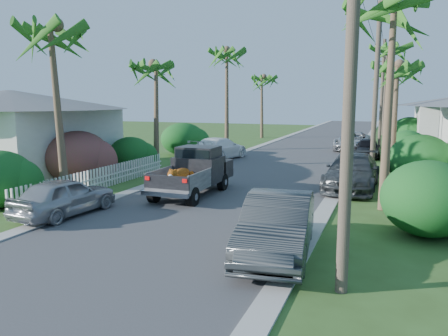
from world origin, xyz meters
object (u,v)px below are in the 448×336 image
at_px(parked_car_rd, 352,141).
at_px(palm_l_c, 227,51).
at_px(parked_car_rf, 368,148).
at_px(palm_l_b, 155,64).
at_px(parked_car_lf, 219,149).
at_px(palm_l_a, 53,27).
at_px(palm_r_b, 398,65).
at_px(parked_car_rn, 277,226).
at_px(utility_pole_c, 382,93).
at_px(palm_r_d, 394,75).
at_px(utility_pole_b, 376,90).
at_px(house_left, 12,136).
at_px(utility_pole_d, 385,95).
at_px(palm_l_d, 262,77).
at_px(parked_car_ln, 65,197).
at_px(pickup_truck, 196,171).
at_px(utility_pole_a, 351,74).
at_px(parked_car_rm, 352,172).
at_px(palm_r_a, 394,5).

bearing_deg(parked_car_rd, palm_l_c, -157.03).
height_order(parked_car_rf, palm_l_b, palm_l_b).
bearing_deg(parked_car_lf, palm_l_a, 90.86).
relative_size(palm_l_c, palm_r_b, 1.28).
xyz_separation_m(parked_car_rn, palm_l_c, (-9.75, 22.27, 7.11)).
distance_m(palm_l_a, utility_pole_c, 27.74).
bearing_deg(palm_r_d, parked_car_rn, -93.91).
bearing_deg(utility_pole_b, utility_pole_c, 90.00).
height_order(parked_car_rn, house_left, house_left).
height_order(parked_car_lf, utility_pole_d, utility_pole_d).
bearing_deg(parked_car_rn, palm_l_d, 100.01).
xyz_separation_m(parked_car_rf, parked_car_ln, (-9.28, -20.45, 0.00)).
height_order(pickup_truck, utility_pole_a, utility_pole_a).
xyz_separation_m(utility_pole_b, utility_pole_c, (0.00, 15.00, 0.00)).
relative_size(pickup_truck, utility_pole_c, 0.57).
bearing_deg(pickup_truck, parked_car_lf, 106.18).
bearing_deg(utility_pole_d, palm_r_d, -73.30).
xyz_separation_m(parked_car_rn, palm_l_a, (-9.95, 3.27, 6.13)).
bearing_deg(palm_l_d, parked_car_rn, -73.35).
bearing_deg(parked_car_rn, parked_car_rd, 83.70).
xyz_separation_m(palm_l_d, utility_pole_b, (12.10, -21.00, -1.84)).
height_order(palm_l_b, utility_pole_d, utility_pole_d).
distance_m(parked_car_rm, palm_r_d, 31.24).
bearing_deg(utility_pole_c, utility_pole_a, -90.00).
bearing_deg(utility_pole_a, parked_car_rd, 94.17).
xyz_separation_m(utility_pole_b, utility_pole_d, (0.00, 30.00, 0.00)).
bearing_deg(parked_car_rm, palm_l_a, -148.49).
bearing_deg(palm_r_d, house_left, -120.58).
height_order(palm_l_d, palm_r_d, palm_r_d).
distance_m(parked_car_rm, parked_car_rd, 16.12).
distance_m(parked_car_rm, palm_l_d, 27.71).
height_order(palm_r_d, house_left, palm_r_d).
height_order(palm_r_a, house_left, palm_r_a).
xyz_separation_m(parked_car_ln, house_left, (-8.72, 6.09, 1.44)).
distance_m(parked_car_rn, utility_pole_c, 28.59).
height_order(parked_car_rm, palm_l_d, palm_l_d).
xyz_separation_m(parked_car_rm, palm_l_b, (-11.68, 2.62, 5.35)).
xyz_separation_m(parked_car_ln, palm_l_d, (-2.22, 33.09, 5.76)).
distance_m(palm_r_b, utility_pole_d, 28.05).
bearing_deg(utility_pole_a, utility_pole_c, 90.00).
bearing_deg(pickup_truck, parked_car_rn, -50.22).
relative_size(parked_car_rf, palm_l_c, 0.43).
height_order(parked_car_rf, palm_l_c, palm_l_c).
distance_m(parked_car_ln, palm_r_d, 41.00).
xyz_separation_m(pickup_truck, utility_pole_a, (7.06, -7.98, 3.59)).
height_order(parked_car_lf, utility_pole_c, utility_pole_c).
bearing_deg(palm_l_d, parked_car_ln, -86.16).
distance_m(palm_l_a, palm_r_b, 17.57).
height_order(parked_car_rm, utility_pole_c, utility_pole_c).
xyz_separation_m(palm_l_b, utility_pole_d, (12.40, 31.00, -1.55)).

